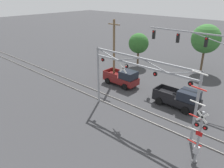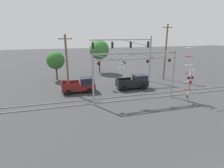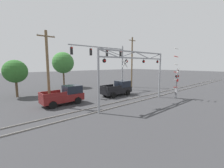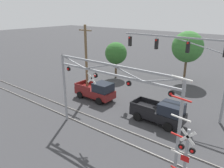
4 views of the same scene
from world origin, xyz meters
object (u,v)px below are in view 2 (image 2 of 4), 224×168
at_px(pickup_truck_lead, 134,82).
at_px(background_tree_beyond_span, 99,50).
at_px(crossing_signal_mast, 189,84).
at_px(background_tree_far_left_verge, 56,60).
at_px(utility_pole_right, 166,52).
at_px(utility_pole_left, 67,64).
at_px(crossing_gantry, 136,67).
at_px(traffic_signal_span, 135,50).
at_px(pickup_truck_following, 81,85).

relative_size(pickup_truck_lead, background_tree_beyond_span, 0.69).
relative_size(crossing_signal_mast, background_tree_far_left_verge, 1.28).
xyz_separation_m(crossing_signal_mast, utility_pole_right, (3.11, 10.67, 2.83)).
relative_size(crossing_signal_mast, utility_pole_left, 0.82).
bearing_deg(crossing_gantry, background_tree_beyond_span, 92.94).
xyz_separation_m(traffic_signal_span, utility_pole_left, (-11.15, -2.58, -1.31)).
bearing_deg(background_tree_far_left_verge, utility_pole_left, -77.15).
distance_m(traffic_signal_span, utility_pole_left, 11.52).
distance_m(crossing_signal_mast, background_tree_far_left_verge, 22.19).
xyz_separation_m(crossing_gantry, background_tree_beyond_span, (-0.90, 17.59, 0.57)).
bearing_deg(background_tree_beyond_span, background_tree_far_left_verge, -154.22).
distance_m(traffic_signal_span, pickup_truck_following, 10.84).
relative_size(crossing_signal_mast, traffic_signal_span, 0.64).
xyz_separation_m(pickup_truck_lead, utility_pole_right, (7.60, 3.98, 4.03)).
relative_size(pickup_truck_following, utility_pole_left, 0.58).
distance_m(pickup_truck_following, background_tree_beyond_span, 13.99).
xyz_separation_m(crossing_signal_mast, pickup_truck_following, (-12.56, 7.18, -1.20)).
distance_m(crossing_gantry, traffic_signal_span, 8.76).
distance_m(pickup_truck_lead, utility_pole_left, 10.28).
distance_m(utility_pole_right, background_tree_beyond_span, 13.62).
xyz_separation_m(pickup_truck_following, utility_pole_left, (-1.69, 0.22, 3.18)).
distance_m(crossing_signal_mast, background_tree_beyond_span, 20.99).
xyz_separation_m(crossing_signal_mast, utility_pole_left, (-14.25, 7.40, 1.97)).
xyz_separation_m(pickup_truck_following, background_tree_beyond_span, (5.32, 12.34, 3.87)).
distance_m(background_tree_beyond_span, background_tree_far_left_verge, 9.86).
xyz_separation_m(utility_pole_left, utility_pole_right, (17.36, 3.26, 0.86)).
relative_size(traffic_signal_span, background_tree_far_left_verge, 2.01).
xyz_separation_m(crossing_gantry, utility_pole_left, (-7.91, 5.47, -0.12)).
relative_size(utility_pole_right, background_tree_beyond_span, 1.40).
distance_m(traffic_signal_span, pickup_truck_lead, 5.74).
distance_m(traffic_signal_span, background_tree_beyond_span, 10.42).
height_order(utility_pole_right, background_tree_far_left_verge, utility_pole_right).
bearing_deg(pickup_truck_following, background_tree_far_left_verge, 113.28).
bearing_deg(traffic_signal_span, utility_pole_right, 6.27).
bearing_deg(crossing_gantry, background_tree_far_left_verge, 126.05).
bearing_deg(pickup_truck_following, pickup_truck_lead, -3.47).
bearing_deg(crossing_signal_mast, crossing_gantry, 163.05).
bearing_deg(utility_pole_right, background_tree_beyond_span, 139.44).
bearing_deg(utility_pole_right, traffic_signal_span, -173.73).
relative_size(traffic_signal_span, utility_pole_right, 1.07).
bearing_deg(crossing_signal_mast, utility_pole_right, 73.75).
xyz_separation_m(crossing_signal_mast, background_tree_far_left_verge, (-16.04, 15.27, 1.39)).
bearing_deg(utility_pole_left, pickup_truck_lead, -4.19).
height_order(pickup_truck_following, background_tree_far_left_verge, background_tree_far_left_verge).
distance_m(crossing_gantry, utility_pole_right, 12.89).
bearing_deg(pickup_truck_following, crossing_gantry, -40.12).
relative_size(pickup_truck_following, utility_pole_right, 0.48).
bearing_deg(crossing_signal_mast, pickup_truck_following, 150.26).
bearing_deg(pickup_truck_lead, crossing_signal_mast, -56.09).
bearing_deg(pickup_truck_following, utility_pole_right, 12.55).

